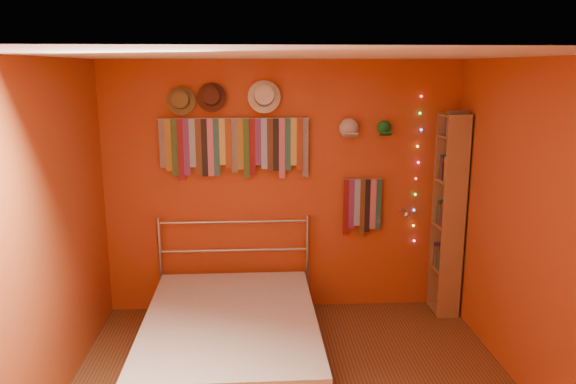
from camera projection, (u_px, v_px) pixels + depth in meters
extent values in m
cube|color=maroon|center=(283.00, 188.00, 5.56)|extent=(3.50, 0.02, 2.50)
cube|color=maroon|center=(543.00, 238.00, 3.96)|extent=(0.02, 3.50, 2.50)
cube|color=maroon|center=(36.00, 247.00, 3.76)|extent=(0.02, 3.50, 2.50)
cube|color=white|center=(297.00, 55.00, 3.58)|extent=(3.50, 3.50, 0.02)
cylinder|color=#ABABB0|center=(234.00, 118.00, 5.33)|extent=(1.45, 0.01, 0.01)
cube|color=#131456|center=(162.00, 144.00, 5.33)|extent=(0.06, 0.01, 0.47)
cube|color=#99621B|center=(168.00, 145.00, 5.34)|extent=(0.06, 0.01, 0.50)
cube|color=#1C461C|center=(174.00, 148.00, 5.34)|extent=(0.06, 0.01, 0.55)
cube|color=maroon|center=(181.00, 150.00, 5.36)|extent=(0.06, 0.01, 0.59)
cube|color=#511A69|center=(186.00, 147.00, 5.35)|extent=(0.06, 0.01, 0.54)
cube|color=#719EC9|center=(192.00, 143.00, 5.34)|extent=(0.06, 0.01, 0.46)
cube|color=#52301B|center=(199.00, 147.00, 5.36)|extent=(0.06, 0.01, 0.53)
cube|color=black|center=(205.00, 148.00, 5.36)|extent=(0.06, 0.01, 0.56)
cube|color=#B85C8A|center=(210.00, 148.00, 5.36)|extent=(0.06, 0.01, 0.55)
cube|color=#1B555F|center=(217.00, 147.00, 5.37)|extent=(0.06, 0.01, 0.55)
cube|color=#C0C24D|center=(222.00, 142.00, 5.36)|extent=(0.06, 0.01, 0.44)
cube|color=maroon|center=(228.00, 144.00, 5.36)|extent=(0.06, 0.01, 0.48)
cube|color=#121552|center=(234.00, 146.00, 5.38)|extent=(0.06, 0.01, 0.52)
cube|color=#94651A|center=(240.00, 144.00, 5.38)|extent=(0.06, 0.01, 0.50)
cube|color=#274C1E|center=(246.00, 149.00, 5.38)|extent=(0.06, 0.01, 0.58)
cube|color=maroon|center=(252.00, 147.00, 5.39)|extent=(0.06, 0.01, 0.55)
cube|color=#531863|center=(258.00, 142.00, 5.38)|extent=(0.06, 0.01, 0.45)
cube|color=#759FD0|center=(264.00, 144.00, 5.38)|extent=(0.06, 0.01, 0.49)
cube|color=#452217|center=(270.00, 145.00, 5.40)|extent=(0.06, 0.01, 0.52)
cube|color=black|center=(276.00, 145.00, 5.40)|extent=(0.06, 0.01, 0.51)
cube|color=#A45268|center=(282.00, 149.00, 5.40)|extent=(0.06, 0.01, 0.58)
cube|color=#1A5D57|center=(288.00, 145.00, 5.41)|extent=(0.06, 0.01, 0.51)
cube|color=#ACA545|center=(294.00, 142.00, 5.40)|extent=(0.06, 0.01, 0.46)
cube|color=maroon|center=(300.00, 144.00, 5.40)|extent=(0.06, 0.01, 0.50)
cube|color=navy|center=(305.00, 148.00, 5.43)|extent=(0.06, 0.01, 0.58)
cylinder|color=#ABABB0|center=(363.00, 179.00, 5.54)|extent=(0.40, 0.01, 0.01)
cube|color=#5E0E0E|center=(346.00, 207.00, 5.58)|extent=(0.06, 0.01, 0.56)
cube|color=#4F1B6C|center=(352.00, 204.00, 5.57)|extent=(0.06, 0.01, 0.50)
cube|color=#7192C9|center=(357.00, 203.00, 5.57)|extent=(0.06, 0.01, 0.47)
cube|color=#50391A|center=(362.00, 208.00, 5.59)|extent=(0.06, 0.01, 0.59)
cube|color=black|center=(368.00, 206.00, 5.59)|extent=(0.06, 0.01, 0.54)
cube|color=#A8546D|center=(373.00, 204.00, 5.58)|extent=(0.06, 0.01, 0.50)
cube|color=#174E53|center=(378.00, 205.00, 5.60)|extent=(0.06, 0.01, 0.52)
cylinder|color=brown|center=(181.00, 101.00, 5.26)|extent=(0.27, 0.07, 0.27)
cylinder|color=brown|center=(180.00, 100.00, 5.21)|extent=(0.16, 0.13, 0.18)
cylinder|color=#332314|center=(181.00, 100.00, 5.23)|extent=(0.16, 0.05, 0.16)
cylinder|color=#442318|center=(212.00, 97.00, 5.27)|extent=(0.28, 0.07, 0.27)
cylinder|color=#442318|center=(211.00, 96.00, 5.22)|extent=(0.16, 0.14, 0.18)
cylinder|color=black|center=(212.00, 97.00, 5.24)|extent=(0.17, 0.06, 0.17)
cylinder|color=silver|center=(264.00, 97.00, 5.30)|extent=(0.31, 0.08, 0.31)
cylinder|color=silver|center=(264.00, 96.00, 5.24)|extent=(0.18, 0.15, 0.20)
cylinder|color=black|center=(264.00, 96.00, 5.27)|extent=(0.19, 0.06, 0.19)
ellipsoid|color=beige|center=(349.00, 128.00, 5.42)|extent=(0.19, 0.14, 0.19)
cube|color=beige|center=(351.00, 135.00, 5.32)|extent=(0.14, 0.10, 0.06)
ellipsoid|color=#1A7931|center=(384.00, 128.00, 5.44)|extent=(0.16, 0.12, 0.16)
cube|color=#1A7931|center=(386.00, 134.00, 5.36)|extent=(0.11, 0.08, 0.05)
sphere|color=#FF3333|center=(421.00, 96.00, 5.40)|extent=(0.02, 0.02, 0.02)
sphere|color=#33FF4C|center=(420.00, 113.00, 5.44)|extent=(0.02, 0.02, 0.02)
sphere|color=#4C66FF|center=(421.00, 130.00, 5.48)|extent=(0.02, 0.02, 0.02)
sphere|color=yellow|center=(418.00, 146.00, 5.51)|extent=(0.02, 0.02, 0.02)
sphere|color=#FF4CCC|center=(418.00, 163.00, 5.55)|extent=(0.02, 0.02, 0.02)
sphere|color=#FF3333|center=(416.00, 179.00, 5.58)|extent=(0.02, 0.02, 0.02)
sphere|color=#33FF4C|center=(415.00, 194.00, 5.62)|extent=(0.02, 0.02, 0.02)
sphere|color=#4C66FF|center=(414.00, 210.00, 5.65)|extent=(0.02, 0.02, 0.02)
sphere|color=yellow|center=(413.00, 226.00, 5.69)|extent=(0.02, 0.02, 0.02)
sphere|color=#FF4CCC|center=(414.00, 241.00, 5.72)|extent=(0.02, 0.02, 0.02)
cylinder|color=#ABABB0|center=(400.00, 210.00, 5.66)|extent=(0.03, 0.03, 0.03)
cylinder|color=#ABABB0|center=(403.00, 210.00, 5.55)|extent=(0.01, 0.24, 0.08)
sphere|color=white|center=(407.00, 215.00, 5.43)|extent=(0.07, 0.07, 0.07)
cube|color=#986944|center=(455.00, 220.00, 5.34)|extent=(0.24, 0.02, 2.00)
cube|color=#986944|center=(444.00, 212.00, 5.65)|extent=(0.24, 0.02, 2.00)
cube|color=#986944|center=(460.00, 216.00, 5.50)|extent=(0.02, 0.34, 2.00)
cube|color=#986944|center=(443.00, 309.00, 5.71)|extent=(0.24, 0.32, 0.02)
cube|color=#986944|center=(446.00, 269.00, 5.62)|extent=(0.24, 0.32, 0.02)
cube|color=#986944|center=(448.00, 226.00, 5.52)|extent=(0.24, 0.32, 0.02)
cube|color=#986944|center=(451.00, 181.00, 5.42)|extent=(0.24, 0.32, 0.02)
cube|color=#986944|center=(454.00, 137.00, 5.33)|extent=(0.24, 0.32, 0.02)
cube|color=#986944|center=(456.00, 115.00, 5.28)|extent=(0.24, 0.32, 0.02)
cylinder|color=#ABABB0|center=(160.00, 266.00, 5.56)|extent=(0.04, 0.04, 0.99)
cylinder|color=#ABABB0|center=(307.00, 263.00, 5.64)|extent=(0.04, 0.04, 0.99)
cylinder|color=#ABABB0|center=(235.00, 277.00, 5.63)|extent=(1.46, 0.03, 0.03)
cylinder|color=#ABABB0|center=(234.00, 250.00, 5.57)|extent=(1.46, 0.03, 0.03)
cylinder|color=#ABABB0|center=(234.00, 222.00, 5.50)|extent=(1.46, 0.03, 0.03)
cube|color=beige|center=(231.00, 339.00, 4.64)|extent=(1.41, 1.99, 0.40)
cylinder|color=#ABABB0|center=(142.00, 343.00, 4.60)|extent=(0.04, 1.99, 0.03)
cylinder|color=#ABABB0|center=(319.00, 338.00, 4.69)|extent=(0.04, 1.99, 0.03)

